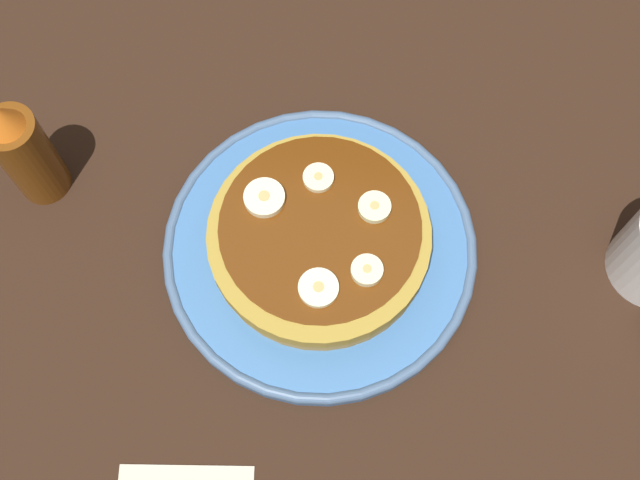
{
  "coord_description": "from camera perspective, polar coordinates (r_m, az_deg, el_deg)",
  "views": [
    {
      "loc": [
        25.7,
        3.66,
        67.52
      ],
      "look_at": [
        0.0,
        0.0,
        2.89
      ],
      "focal_mm": 45.0,
      "sensor_mm": 36.0,
      "label": 1
    }
  ],
  "objects": [
    {
      "name": "ground_plane",
      "position": [
        0.74,
        -0.0,
        -1.27
      ],
      "size": [
        140.0,
        140.0,
        3.0
      ],
      "primitive_type": "cube",
      "color": "black"
    },
    {
      "name": "banana_slice_2",
      "position": [
        0.67,
        3.89,
        2.33
      ],
      "size": [
        2.8,
        2.8,
        0.89
      ],
      "color": "#ECF2B4",
      "rests_on": "pancake_stack"
    },
    {
      "name": "banana_slice_3",
      "position": [
        0.65,
        3.35,
        -2.18
      ],
      "size": [
        2.66,
        2.66,
        0.96
      ],
      "color": "#F0F0B7",
      "rests_on": "pancake_stack"
    },
    {
      "name": "banana_slice_1",
      "position": [
        0.68,
        -0.12,
        4.42
      ],
      "size": [
        2.66,
        2.66,
        0.78
      ],
      "color": "#FAECB5",
      "rests_on": "pancake_stack"
    },
    {
      "name": "banana_slice_4",
      "position": [
        0.65,
        -0.11,
        -3.44
      ],
      "size": [
        3.32,
        3.32,
        0.75
      ],
      "color": "#F0F2C0",
      "rests_on": "pancake_stack"
    },
    {
      "name": "pancake_stack",
      "position": [
        0.69,
        -0.08,
        0.04
      ],
      "size": [
        19.69,
        19.56,
        4.55
      ],
      "color": "#BB8B46",
      "rests_on": "plate"
    },
    {
      "name": "banana_slice_0",
      "position": [
        0.68,
        -3.97,
        2.99
      ],
      "size": [
        3.51,
        3.51,
        0.93
      ],
      "color": "#FBF3BE",
      "rests_on": "pancake_stack"
    },
    {
      "name": "plate",
      "position": [
        0.72,
        -0.0,
        -0.6
      ],
      "size": [
        27.99,
        27.99,
        1.66
      ],
      "color": "#3F72B2",
      "rests_on": "ground_plane"
    },
    {
      "name": "syrup_bottle",
      "position": [
        0.74,
        -20.26,
        5.9
      ],
      "size": [
        4.69,
        4.69,
        13.24
      ],
      "color": "brown",
      "rests_on": "ground_plane"
    }
  ]
}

